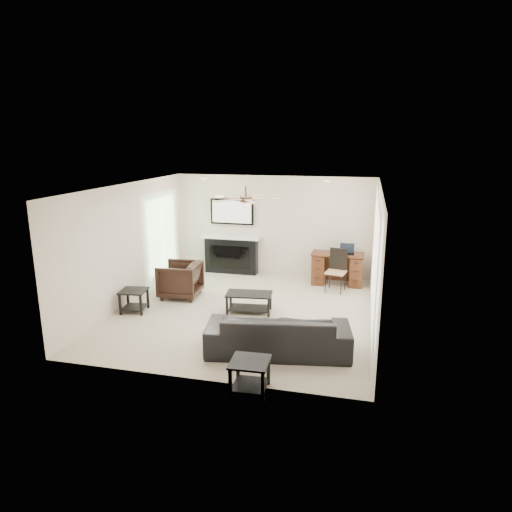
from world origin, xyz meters
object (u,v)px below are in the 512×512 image
object	(u,v)px
desk	(337,269)
fireplace_unit	(231,237)
coffee_table	(249,303)
sofa	(278,333)
armchair	(180,280)

from	to	relation	value
desk	fireplace_unit	bearing A→B (deg)	173.02
coffee_table	sofa	bearing A→B (deg)	-67.41
armchair	desk	size ratio (longest dim) A/B	0.70
sofa	armchair	bearing A→B (deg)	-48.83
sofa	armchair	distance (m)	3.37
coffee_table	fireplace_unit	size ratio (longest dim) A/B	0.47
sofa	armchair	world-z (taller)	armchair
sofa	desk	size ratio (longest dim) A/B	1.89
armchair	fireplace_unit	size ratio (longest dim) A/B	0.45
coffee_table	fireplace_unit	xyz separation A→B (m)	(-1.15, 2.60, 0.75)
sofa	coffee_table	xyz separation A→B (m)	(-0.90, 1.60, -0.14)
armchair	fireplace_unit	world-z (taller)	fireplace_unit
sofa	desk	distance (m)	3.92
sofa	fireplace_unit	size ratio (longest dim) A/B	1.21
coffee_table	desk	world-z (taller)	desk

